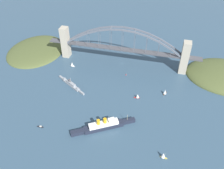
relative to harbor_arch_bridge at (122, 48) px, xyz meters
name	(u,v)px	position (x,y,z in m)	size (l,w,h in m)	color
ground_plane	(122,63)	(0.00, 0.00, -34.03)	(1400.00, 1400.00, 0.00)	#334C60
harbor_arch_bridge	(122,48)	(0.00, 0.00, 0.00)	(294.23, 16.15, 76.65)	#ADA38E
headland_east_shore	(37,50)	(186.96, -4.50, -34.03)	(115.58, 138.67, 17.19)	#4C562D
ocean_liner	(103,126)	(-10.26, 170.63, -28.65)	(85.43, 54.72, 18.80)	#1E2333
naval_cruiser	(71,84)	(71.66, 90.22, -31.12)	(61.45, 39.83, 17.13)	gray
seaplane_taxiing_near_bridge	(97,45)	(67.46, -52.58, -32.01)	(9.48, 9.44, 4.76)	#B7B7B2
small_boat_0	(138,96)	(-47.09, 93.89, -29.69)	(9.42, 5.61, 9.27)	#B2231E
small_boat_1	(40,127)	(79.29, 191.30, -33.22)	(9.91, 2.39, 2.28)	black
small_boat_2	(165,92)	(-90.12, 73.07, -29.36)	(6.97, 9.35, 10.02)	brown
small_boat_3	(163,155)	(-98.14, 199.75, -29.09)	(9.62, 5.83, 10.61)	gold
small_boat_4	(72,64)	(91.97, 33.22, -29.50)	(9.95, 6.37, 9.85)	silver
channel_marker_buoy	(126,74)	(-15.86, 35.49, -32.91)	(2.20, 2.20, 2.75)	red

